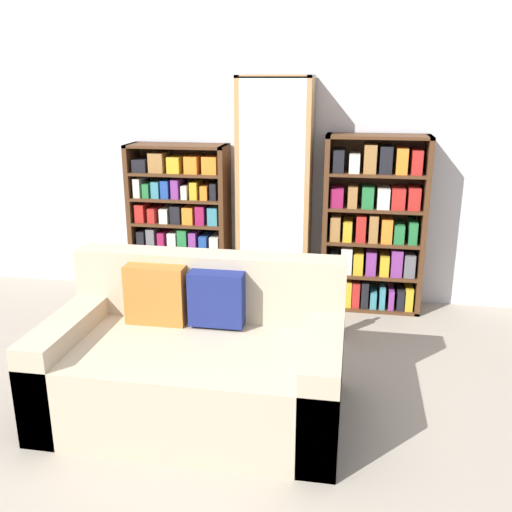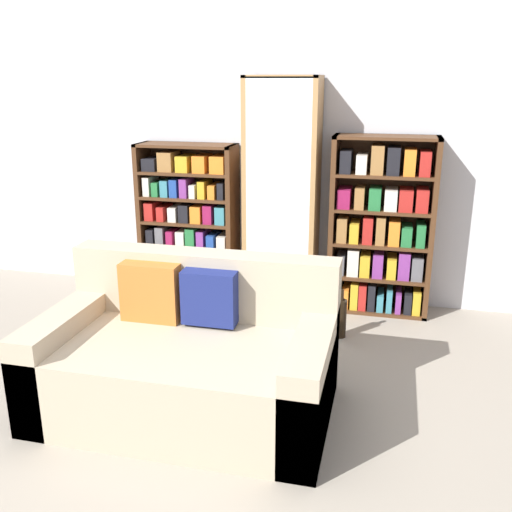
{
  "view_description": "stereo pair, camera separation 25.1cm",
  "coord_description": "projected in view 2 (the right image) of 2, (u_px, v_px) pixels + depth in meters",
  "views": [
    {
      "loc": [
        0.82,
        -2.12,
        1.87
      ],
      "look_at": [
        0.17,
        1.59,
        0.7
      ],
      "focal_mm": 40.0,
      "sensor_mm": 36.0,
      "label": 1
    },
    {
      "loc": [
        1.06,
        -2.07,
        1.87
      ],
      "look_at": [
        0.17,
        1.59,
        0.7
      ],
      "focal_mm": 40.0,
      "sensor_mm": 36.0,
      "label": 2
    }
  ],
  "objects": [
    {
      "name": "bookshelf_right",
      "position": [
        381.0,
        230.0,
        4.63
      ],
      "size": [
        0.82,
        0.32,
        1.45
      ],
      "color": "#4C2D19",
      "rests_on": "ground"
    },
    {
      "name": "ground_plane",
      "position": [
        142.0,
        489.0,
        2.72
      ],
      "size": [
        16.0,
        16.0,
        0.0
      ],
      "primitive_type": "plane",
      "color": "gray"
    },
    {
      "name": "bookshelf_left",
      "position": [
        189.0,
        222.0,
        5.01
      ],
      "size": [
        0.85,
        0.32,
        1.35
      ],
      "color": "#4C2D19",
      "rests_on": "ground"
    },
    {
      "name": "display_cabinet",
      "position": [
        282.0,
        195.0,
        4.72
      ],
      "size": [
        0.6,
        0.36,
        1.9
      ],
      "color": "#AD7F4C",
      "rests_on": "ground"
    },
    {
      "name": "couch",
      "position": [
        188.0,
        360.0,
        3.32
      ],
      "size": [
        1.66,
        0.96,
        0.86
      ],
      "color": "tan",
      "rests_on": "ground"
    },
    {
      "name": "wall_back",
      "position": [
        268.0,
        143.0,
        4.85
      ],
      "size": [
        6.39,
        0.06,
        2.7
      ],
      "color": "silver",
      "rests_on": "ground"
    },
    {
      "name": "wine_bottle",
      "position": [
        341.0,
        318.0,
        4.28
      ],
      "size": [
        0.09,
        0.09,
        0.38
      ],
      "color": "black",
      "rests_on": "ground"
    }
  ]
}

